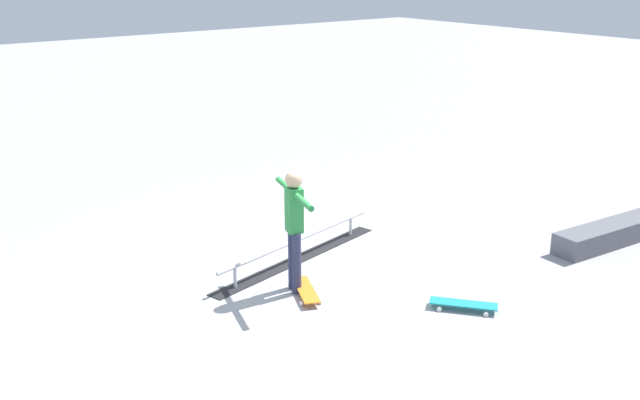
{
  "coord_description": "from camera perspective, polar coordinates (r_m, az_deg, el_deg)",
  "views": [
    {
      "loc": [
        5.5,
        7.06,
        4.05
      ],
      "look_at": [
        -0.21,
        -0.27,
        1.0
      ],
      "focal_mm": 42.45,
      "sensor_mm": 36.0,
      "label": 1
    }
  ],
  "objects": [
    {
      "name": "grind_rail",
      "position": [
        10.46,
        -1.69,
        -3.83
      ],
      "size": [
        3.15,
        0.93,
        0.32
      ],
      "rotation": [
        0.0,
        0.0,
        0.22
      ],
      "color": "black",
      "rests_on": "ground_plane"
    },
    {
      "name": "skateboard_main",
      "position": [
        9.42,
        -1.08,
        -6.8
      ],
      "size": [
        0.51,
        0.81,
        0.09
      ],
      "rotation": [
        0.0,
        0.0,
        4.28
      ],
      "color": "orange",
      "rests_on": "ground_plane"
    },
    {
      "name": "skater_main",
      "position": [
        9.24,
        -1.96,
        -1.69
      ],
      "size": [
        0.45,
        1.22,
        1.57
      ],
      "rotation": [
        0.0,
        0.0,
        4.4
      ],
      "color": "#2D3351",
      "rests_on": "ground_plane"
    },
    {
      "name": "skate_ledge",
      "position": [
        11.88,
        21.38,
        -2.28
      ],
      "size": [
        2.33,
        0.62,
        0.31
      ],
      "primitive_type": "cube",
      "rotation": [
        0.0,
        0.0,
        -0.08
      ],
      "color": "#595960",
      "rests_on": "ground_plane"
    },
    {
      "name": "ground_plane",
      "position": [
        9.82,
        -0.02,
        -6.18
      ],
      "size": [
        60.0,
        60.0,
        0.0
      ],
      "primitive_type": "plane",
      "color": "#9E9EA3"
    },
    {
      "name": "loose_skateboard_teal",
      "position": [
        9.22,
        10.76,
        -7.71
      ],
      "size": [
        0.65,
        0.76,
        0.09
      ],
      "rotation": [
        0.0,
        0.0,
        5.37
      ],
      "color": "teal",
      "rests_on": "ground_plane"
    }
  ]
}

